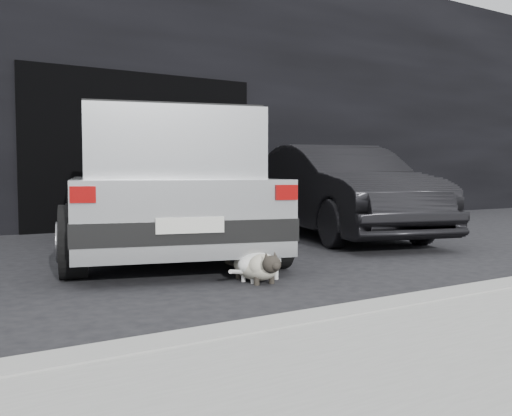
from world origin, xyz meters
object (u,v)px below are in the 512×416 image
silver_hatchback (158,179)px  second_car (339,191)px  cat_white (263,262)px  cat_siamese (257,267)px

silver_hatchback → second_car: 2.88m
second_car → cat_white: second_car is taller
cat_white → cat_siamese: bearing=-68.5°
silver_hatchback → cat_siamese: 2.25m
cat_white → second_car: bearing=117.6°
silver_hatchback → second_car: silver_hatchback is taller
silver_hatchback → second_car: size_ratio=1.14×
silver_hatchback → cat_siamese: silver_hatchback is taller
silver_hatchback → cat_siamese: size_ratio=5.42×
cat_siamese → cat_white: (0.09, 0.06, 0.03)m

